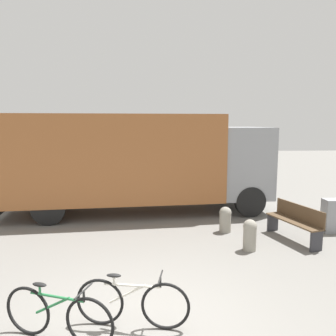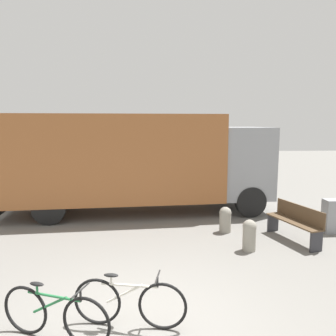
{
  "view_description": "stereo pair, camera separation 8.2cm",
  "coord_description": "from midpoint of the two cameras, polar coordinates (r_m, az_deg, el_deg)",
  "views": [
    {
      "loc": [
        0.13,
        -4.53,
        3.0
      ],
      "look_at": [
        0.72,
        4.57,
        1.74
      ],
      "focal_mm": 35.0,
      "sensor_mm": 36.0,
      "label": 1
    },
    {
      "loc": [
        0.21,
        -4.53,
        3.0
      ],
      "look_at": [
        0.72,
        4.57,
        1.74
      ],
      "focal_mm": 35.0,
      "sensor_mm": 36.0,
      "label": 2
    }
  ],
  "objects": [
    {
      "name": "bicycle_near",
      "position": [
        5.17,
        -18.67,
        -23.02
      ],
      "size": [
        1.62,
        0.67,
        0.81
      ],
      "rotation": [
        0.0,
        0.0,
        -0.35
      ],
      "color": "black",
      "rests_on": "ground"
    },
    {
      "name": "ground_plane",
      "position": [
        5.44,
        -4.95,
        -25.66
      ],
      "size": [
        60.0,
        60.0,
        0.0
      ],
      "primitive_type": "plane",
      "color": "slate"
    },
    {
      "name": "bicycle_middle",
      "position": [
        5.22,
        -6.28,
        -22.25
      ],
      "size": [
        1.68,
        0.47,
        0.81
      ],
      "rotation": [
        0.0,
        0.0,
        -0.19
      ],
      "color": "black",
      "rests_on": "ground"
    },
    {
      "name": "bollard_far_bench",
      "position": [
        9.28,
        10.19,
        -8.67
      ],
      "size": [
        0.33,
        0.33,
        0.71
      ],
      "color": "gray",
      "rests_on": "ground"
    },
    {
      "name": "utility_box",
      "position": [
        10.19,
        27.18,
        -7.45
      ],
      "size": [
        0.58,
        0.37,
        0.92
      ],
      "color": "gray",
      "rests_on": "ground"
    },
    {
      "name": "bollard_near_bench",
      "position": [
        8.1,
        14.27,
        -11.08
      ],
      "size": [
        0.32,
        0.32,
        0.75
      ],
      "color": "gray",
      "rests_on": "ground"
    },
    {
      "name": "delivery_truck",
      "position": [
        11.02,
        -5.37,
        1.68
      ],
      "size": [
        8.9,
        3.17,
        3.27
      ],
      "rotation": [
        0.0,
        0.0,
        0.08
      ],
      "color": "#99592D",
      "rests_on": "ground"
    },
    {
      "name": "park_bench",
      "position": [
        9.09,
        21.56,
        -8.55
      ],
      "size": [
        0.87,
        1.73,
        0.92
      ],
      "rotation": [
        0.0,
        0.0,
        1.86
      ],
      "color": "brown",
      "rests_on": "ground"
    }
  ]
}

